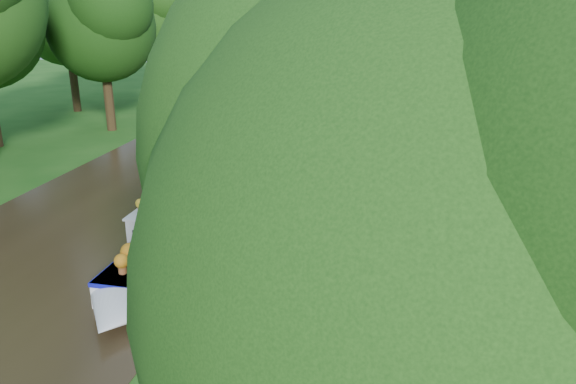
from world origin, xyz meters
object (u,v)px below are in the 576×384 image
Objects in this scene: second_boat at (291,128)px; pedestrian_dark at (374,102)px; plant_boat at (203,212)px; sandwich_board at (266,254)px; pedestrian_pink at (354,113)px.

pedestrian_dark is at bearing 73.55° from second_boat.
sandwich_board is at bearing -36.29° from plant_boat.
pedestrian_pink reaches higher than sandwich_board.
pedestrian_pink is 1.07× the size of pedestrian_dark.
second_boat is 6.28× the size of sandwich_board.
plant_boat is at bearing -108.16° from pedestrian_dark.
plant_boat reaches higher than sandwich_board.
second_boat is 16.93m from sandwich_board.
pedestrian_dark is (4.14, 7.62, 0.41)m from second_boat.
pedestrian_pink is (3.30, 2.87, 0.47)m from second_boat.
plant_boat is at bearing -77.19° from second_boat.
plant_boat is 7.67× the size of pedestrian_dark.
sandwich_board is 19.55m from pedestrian_pink.
second_boat is at bearing -126.64° from pedestrian_dark.
second_boat is at bearing 90.74° from plant_boat.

